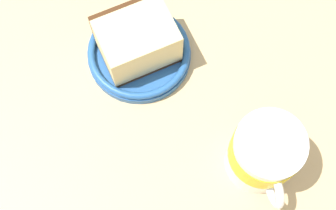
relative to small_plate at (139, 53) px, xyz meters
The scene contains 4 objects.
ground_plane 6.57cm from the small_plate, 37.68° to the right, with size 145.78×145.78×2.38cm, color tan.
small_plate is the anchor object (origin of this frame).
cake_slice 3.15cm from the small_plate, 168.90° to the right, with size 8.95×10.37×6.06cm.
tea_mug 20.66cm from the small_plate, 32.11° to the left, with size 10.25×7.85×9.16cm.
Camera 1 is at (21.85, 1.29, 55.67)cm, focal length 50.01 mm.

